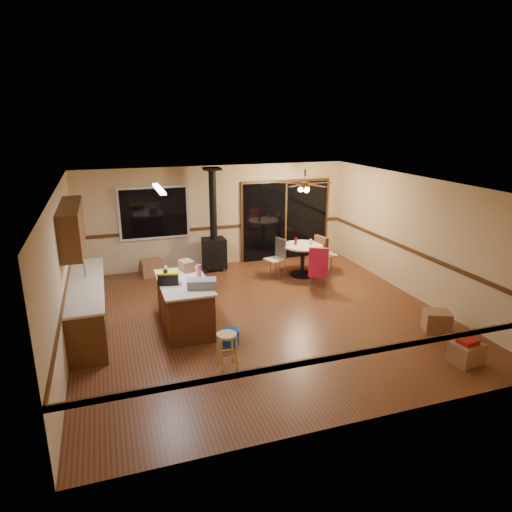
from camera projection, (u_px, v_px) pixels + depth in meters
name	position (u px, v px, depth m)	size (l,w,h in m)	color
floor	(261.00, 316.00, 9.03)	(7.00, 7.00, 0.00)	#592E18
ceiling	(261.00, 184.00, 8.27)	(7.00, 7.00, 0.00)	silver
wall_back	(217.00, 216.00, 11.82)	(7.00, 7.00, 0.00)	tan
wall_front	(356.00, 332.00, 5.48)	(7.00, 7.00, 0.00)	tan
wall_left	(63.00, 272.00, 7.59)	(7.00, 7.00, 0.00)	tan
wall_right	(416.00, 238.00, 9.71)	(7.00, 7.00, 0.00)	tan
chair_rail	(261.00, 268.00, 8.74)	(7.00, 7.00, 0.08)	#422610
window	(154.00, 213.00, 11.23)	(1.72, 0.10, 1.32)	black
sliding_door	(285.00, 221.00, 12.43)	(2.52, 0.10, 2.10)	black
lower_cabinets	(88.00, 307.00, 8.39)	(0.60, 3.00, 0.86)	#542F15
countertop	(85.00, 284.00, 8.25)	(0.64, 3.04, 0.04)	beige
upper_cabinets	(72.00, 227.00, 8.10)	(0.35, 2.00, 0.80)	#542F15
kitchen_island	(184.00, 304.00, 8.44)	(0.88, 1.68, 0.90)	#522814
wood_stove	(214.00, 242.00, 11.52)	(0.55, 0.50, 2.52)	black
ceiling_fan	(305.00, 186.00, 10.68)	(0.24, 0.24, 0.55)	brown
fluorescent_strip	(159.00, 189.00, 8.00)	(0.10, 1.20, 0.04)	white
toolbox_grey	(202.00, 283.00, 7.98)	(0.50, 0.28, 0.16)	slate
toolbox_black	(168.00, 279.00, 8.15)	(0.36, 0.19, 0.20)	black
toolbox_yellow_lid	(168.00, 273.00, 8.12)	(0.39, 0.20, 0.03)	gold
box_on_island	(186.00, 266.00, 8.85)	(0.23, 0.31, 0.21)	brown
bottle_dark	(166.00, 277.00, 8.10)	(0.08, 0.08, 0.29)	black
bottle_pink	(199.00, 271.00, 8.48)	(0.08, 0.08, 0.24)	#D84C8C
bottle_white	(166.00, 270.00, 8.66)	(0.05, 0.05, 0.16)	white
bar_stool	(227.00, 351.00, 7.11)	(0.31, 0.31, 0.57)	tan
blue_bucket	(230.00, 337.00, 7.89)	(0.31, 0.31, 0.26)	#0D41B6
dining_table	(303.00, 255.00, 11.17)	(0.98, 0.98, 0.78)	black
glass_red	(296.00, 241.00, 11.12)	(0.07, 0.07, 0.18)	#590C14
glass_cream	(311.00, 242.00, 11.09)	(0.06, 0.06, 0.14)	beige
chair_left	(278.00, 253.00, 11.09)	(0.50, 0.50, 0.51)	#C0A58E
chair_near	(319.00, 262.00, 10.38)	(0.59, 0.61, 0.70)	#C0A58E
chair_right	(322.00, 250.00, 11.32)	(0.54, 0.51, 0.70)	#C0A58E
box_under_window	(152.00, 268.00, 11.24)	(0.50, 0.40, 0.40)	brown
box_corner_a	(466.00, 353.00, 7.26)	(0.45, 0.38, 0.34)	brown
box_corner_b	(437.00, 321.00, 8.38)	(0.45, 0.39, 0.37)	brown
box_small_red	(468.00, 341.00, 7.20)	(0.28, 0.24, 0.08)	maroon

